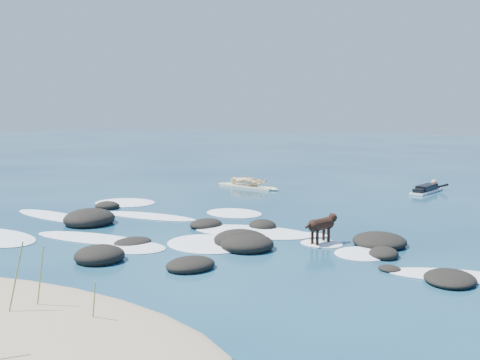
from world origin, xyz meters
The scene contains 6 objects.
ground centered at (0.00, 0.00, 0.00)m, with size 160.00×160.00×0.00m, color #0A2642.
reef_rocks centered at (0.06, -1.40, 0.11)m, with size 13.39×6.26×0.61m.
breaking_foam centered at (-1.80, -0.86, 0.01)m, with size 15.57×8.26×0.12m.
standing_surfer_rig centered at (-3.84, 8.14, 0.77)m, with size 3.42×1.15×1.95m.
paddling_surfer_rig centered at (3.55, 10.42, 0.16)m, with size 1.27×2.70×0.47m.
dog centered at (2.74, -0.42, 0.52)m, with size 0.59×1.19×0.79m.
Camera 1 is at (7.18, -13.06, 3.27)m, focal length 40.00 mm.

